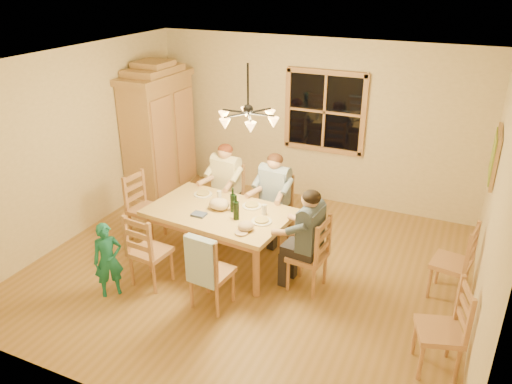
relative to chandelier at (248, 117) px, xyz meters
The scene contains 33 objects.
floor 2.08m from the chandelier, ahead, with size 5.50×5.50×0.00m, color olive.
ceiling 0.62m from the chandelier, ahead, with size 5.50×5.00×0.02m, color white.
wall_back 2.60m from the chandelier, 90.00° to the left, with size 5.50×0.02×2.70m, color beige.
wall_left 2.84m from the chandelier, behind, with size 0.02×5.00×2.70m, color beige.
wall_right 2.84m from the chandelier, ahead, with size 0.02×5.00×2.70m, color beige.
window 2.53m from the chandelier, 85.36° to the left, with size 1.30×0.06×1.30m.
painting 3.00m from the chandelier, 23.86° to the left, with size 0.06×0.78×0.64m.
chandelier is the anchor object (origin of this frame).
armoire 3.08m from the chandelier, 146.54° to the left, with size 0.66×1.40×2.30m.
dining_table 1.48m from the chandelier, behind, with size 1.94×1.29×0.76m.
chair_far_left 2.17m from the chandelier, 131.27° to the left, with size 0.48×0.46×0.99m.
chair_far_right 1.97m from the chandelier, 90.28° to the left, with size 0.48×0.46×0.99m.
chair_near_left 2.18m from the chandelier, 140.79° to the right, with size 0.48×0.46×0.99m.
chair_near_right 1.98m from the chandelier, 94.01° to the right, with size 0.48×0.46×0.99m.
chair_end_left 2.47m from the chandelier, behind, with size 0.46×0.48×0.99m.
chair_end_right 1.96m from the chandelier, ahead, with size 0.46×0.48×0.99m.
adult_woman 1.75m from the chandelier, 131.27° to the left, with size 0.42×0.45×0.87m.
adult_plaid_man 1.51m from the chandelier, 90.28° to the left, with size 0.42×0.45×0.87m.
adult_slate_man 1.49m from the chandelier, ahead, with size 0.45×0.42×0.87m.
towel 1.75m from the chandelier, 94.23° to the right, with size 0.38×0.10×0.58m, color #AECAEC.
wine_bottle_a 1.18m from the chandelier, 163.76° to the left, with size 0.08×0.08×0.33m, color black.
wine_bottle_b 1.16m from the chandelier, 139.94° to the right, with size 0.08×0.08×0.33m, color black.
plate_woman 1.61m from the chandelier, 157.76° to the left, with size 0.26×0.26×0.02m, color white.
plate_plaid 1.35m from the chandelier, 107.61° to the left, with size 0.26×0.26×0.02m, color white.
plate_slate 1.32m from the chandelier, 13.08° to the right, with size 0.26×0.26×0.02m, color white.
wine_glass_a 1.41m from the chandelier, 153.09° to the left, with size 0.06×0.06×0.14m, color silver.
wine_glass_b 1.27m from the chandelier, 47.40° to the left, with size 0.06×0.06×0.14m, color silver.
cap 1.30m from the chandelier, 70.95° to the right, with size 0.20×0.20×0.11m, color tan.
napkin 1.45m from the chandelier, 160.79° to the right, with size 0.18×0.14×0.03m, color #475583.
cloth_bundle 1.32m from the chandelier, behind, with size 0.28×0.22×0.15m, color #C7AE90.
child 2.39m from the chandelier, 137.31° to the right, with size 0.35×0.23×0.96m, color #1B796D.
chair_spare_front 3.15m from the chandelier, 19.76° to the right, with size 0.53×0.54×0.99m.
chair_spare_back 3.06m from the chandelier, 10.58° to the left, with size 0.49×0.50×0.99m.
Camera 1 is at (2.41, -5.11, 3.69)m, focal length 35.00 mm.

